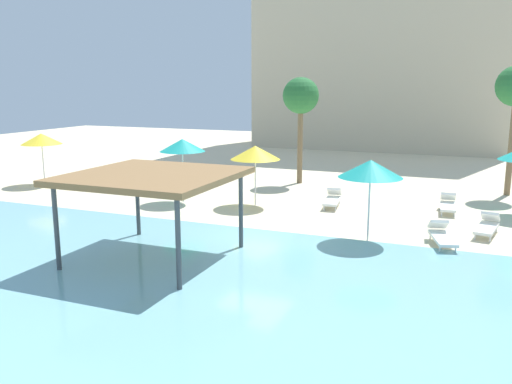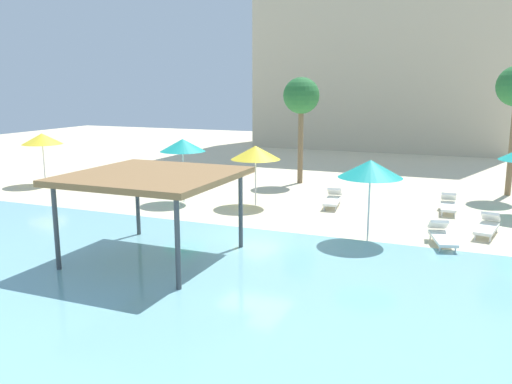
{
  "view_description": "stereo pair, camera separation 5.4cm",
  "coord_description": "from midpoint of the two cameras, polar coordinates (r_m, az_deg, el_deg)",
  "views": [
    {
      "loc": [
        6.72,
        -15.87,
        5.2
      ],
      "look_at": [
        -0.59,
        2.0,
        1.3
      ],
      "focal_mm": 37.38,
      "sensor_mm": 36.0,
      "label": 1
    },
    {
      "loc": [
        6.77,
        -15.85,
        5.2
      ],
      "look_at": [
        -0.59,
        2.0,
        1.3
      ],
      "focal_mm": 37.38,
      "sensor_mm": 36.0,
      "label": 2
    }
  ],
  "objects": [
    {
      "name": "ground_plane",
      "position": [
        18.0,
        -0.77,
        -5.37
      ],
      "size": [
        80.0,
        80.0,
        0.0
      ],
      "primitive_type": "plane",
      "color": "beige"
    },
    {
      "name": "lagoon_water",
      "position": [
        13.6,
        -9.6,
        -11.14
      ],
      "size": [
        44.0,
        13.5,
        0.04
      ],
      "primitive_type": "cube",
      "color": "#7AB7C1",
      "rests_on": "ground"
    },
    {
      "name": "shade_pavilion",
      "position": [
        16.02,
        -11.04,
        1.46
      ],
      "size": [
        4.62,
        4.62,
        2.64
      ],
      "color": "#42474C",
      "rests_on": "ground"
    },
    {
      "name": "beach_umbrella_teal_0",
      "position": [
        23.95,
        -7.95,
        4.97
      ],
      "size": [
        2.03,
        2.03,
        2.84
      ],
      "color": "silver",
      "rests_on": "ground"
    },
    {
      "name": "beach_umbrella_yellow_1",
      "position": [
        30.1,
        -22.03,
        5.29
      ],
      "size": [
        2.07,
        2.07,
        2.71
      ],
      "color": "silver",
      "rests_on": "ground"
    },
    {
      "name": "beach_umbrella_teal_4",
      "position": [
        18.01,
        12.07,
        2.44
      ],
      "size": [
        2.14,
        2.14,
        2.77
      ],
      "color": "silver",
      "rests_on": "ground"
    },
    {
      "name": "beach_umbrella_yellow_6",
      "position": [
        22.98,
        -0.14,
        4.23
      ],
      "size": [
        2.15,
        2.15,
        2.62
      ],
      "color": "silver",
      "rests_on": "ground"
    },
    {
      "name": "lounge_chair_0",
      "position": [
        18.64,
        19.17,
        -4.37
      ],
      "size": [
        1.1,
        1.99,
        0.74
      ],
      "rotation": [
        0.0,
        0.0,
        -1.29
      ],
      "color": "white",
      "rests_on": "ground"
    },
    {
      "name": "lounge_chair_1",
      "position": [
        20.46,
        23.45,
        -3.31
      ],
      "size": [
        0.91,
        1.97,
        0.74
      ],
      "rotation": [
        0.0,
        0.0,
        -1.74
      ],
      "color": "white",
      "rests_on": "ground"
    },
    {
      "name": "lounge_chair_3",
      "position": [
        23.49,
        19.8,
        -1.23
      ],
      "size": [
        0.71,
        1.93,
        0.74
      ],
      "rotation": [
        0.0,
        0.0,
        -1.51
      ],
      "color": "white",
      "rests_on": "ground"
    },
    {
      "name": "lounge_chair_4",
      "position": [
        23.37,
        8.13,
        -0.72
      ],
      "size": [
        0.83,
        1.96,
        0.74
      ],
      "rotation": [
        0.0,
        0.0,
        -1.45
      ],
      "color": "white",
      "rests_on": "ground"
    },
    {
      "name": "palm_tree_1",
      "position": [
        28.34,
        4.76,
        10.02
      ],
      "size": [
        1.9,
        1.9,
        5.59
      ],
      "color": "brown",
      "rests_on": "ground"
    },
    {
      "name": "hotel_block_0",
      "position": [
        47.49,
        13.72,
        16.7
      ],
      "size": [
        20.13,
        9.92,
        19.65
      ],
      "primitive_type": "cube",
      "color": "beige",
      "rests_on": "ground"
    }
  ]
}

